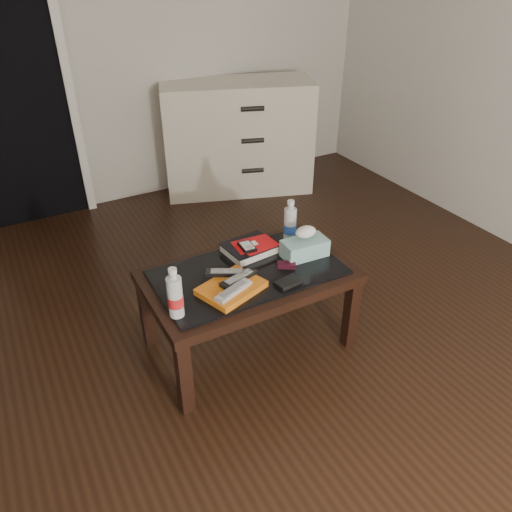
{
  "coord_description": "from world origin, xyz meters",
  "views": [
    {
      "loc": [
        -0.57,
        -1.36,
        1.83
      ],
      "look_at": [
        0.4,
        0.4,
        0.55
      ],
      "focal_mm": 35.0,
      "sensor_mm": 36.0,
      "label": 1
    }
  ],
  "objects_px": {
    "water_bottle_left": "(175,292)",
    "tissue_box": "(305,248)",
    "dresser": "(238,137)",
    "water_bottle_right": "(290,221)",
    "textbook": "(249,248)",
    "coffee_table": "(248,282)"
  },
  "relations": [
    {
      "from": "dresser",
      "to": "textbook",
      "type": "bearing_deg",
      "value": -96.04
    },
    {
      "from": "dresser",
      "to": "water_bottle_left",
      "type": "distance_m",
      "value": 2.35
    },
    {
      "from": "coffee_table",
      "to": "textbook",
      "type": "distance_m",
      "value": 0.2
    },
    {
      "from": "dresser",
      "to": "water_bottle_right",
      "type": "height_order",
      "value": "dresser"
    },
    {
      "from": "tissue_box",
      "to": "dresser",
      "type": "bearing_deg",
      "value": 75.96
    },
    {
      "from": "dresser",
      "to": "water_bottle_left",
      "type": "height_order",
      "value": "dresser"
    },
    {
      "from": "water_bottle_left",
      "to": "dresser",
      "type": "bearing_deg",
      "value": 56.48
    },
    {
      "from": "tissue_box",
      "to": "coffee_table",
      "type": "bearing_deg",
      "value": -179.7
    },
    {
      "from": "dresser",
      "to": "water_bottle_left",
      "type": "xyz_separation_m",
      "value": [
        -1.3,
        -1.96,
        0.13
      ]
    },
    {
      "from": "coffee_table",
      "to": "water_bottle_left",
      "type": "bearing_deg",
      "value": -160.91
    },
    {
      "from": "textbook",
      "to": "tissue_box",
      "type": "bearing_deg",
      "value": -42.2
    },
    {
      "from": "textbook",
      "to": "water_bottle_right",
      "type": "height_order",
      "value": "water_bottle_right"
    },
    {
      "from": "textbook",
      "to": "water_bottle_left",
      "type": "height_order",
      "value": "water_bottle_left"
    },
    {
      "from": "coffee_table",
      "to": "water_bottle_right",
      "type": "distance_m",
      "value": 0.41
    },
    {
      "from": "textbook",
      "to": "coffee_table",
      "type": "bearing_deg",
      "value": -126.63
    },
    {
      "from": "textbook",
      "to": "water_bottle_left",
      "type": "bearing_deg",
      "value": -155.91
    },
    {
      "from": "dresser",
      "to": "water_bottle_right",
      "type": "distance_m",
      "value": 1.75
    },
    {
      "from": "water_bottle_left",
      "to": "tissue_box",
      "type": "bearing_deg",
      "value": 10.17
    },
    {
      "from": "water_bottle_left",
      "to": "tissue_box",
      "type": "xyz_separation_m",
      "value": [
        0.75,
        0.13,
        -0.07
      ]
    },
    {
      "from": "coffee_table",
      "to": "textbook",
      "type": "xyz_separation_m",
      "value": [
        0.09,
        0.15,
        0.09
      ]
    },
    {
      "from": "dresser",
      "to": "tissue_box",
      "type": "height_order",
      "value": "dresser"
    },
    {
      "from": "dresser",
      "to": "water_bottle_left",
      "type": "bearing_deg",
      "value": -104.35
    }
  ]
}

